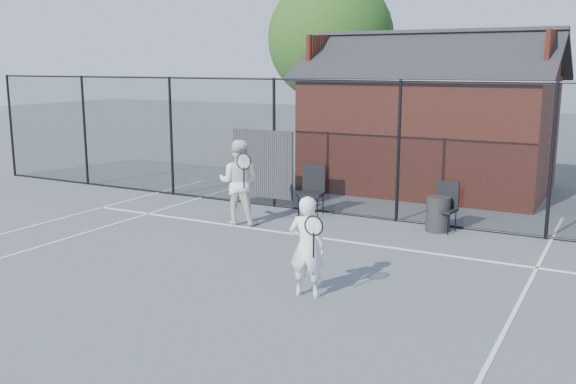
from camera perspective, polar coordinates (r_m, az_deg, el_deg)
The scene contains 10 objects.
ground at distance 10.02m, azimuth -5.45°, elevation -7.98°, with size 80.00×80.00×0.00m, color #4D5358.
court_lines at distance 9.02m, azimuth -10.20°, elevation -10.29°, with size 11.02×18.00×0.01m.
fence at distance 14.12m, azimuth 4.76°, elevation 3.72°, with size 22.04×3.00×3.00m.
clubhouse at distance 17.58m, azimuth 12.47°, elevation 5.50°, with size 6.50×4.36×4.19m.
tree_left at distance 23.49m, azimuth 3.83°, elevation 13.42°, with size 4.48×4.48×6.44m.
player_front at distance 9.19m, azimuth 1.72°, elevation -4.86°, with size 0.68×0.53×1.47m.
player_back at distance 13.36m, azimuth -4.40°, elevation 0.88°, with size 1.04×0.88×1.78m.
chair_left at distance 14.14m, azimuth 2.05°, elevation 0.05°, with size 0.52×0.55×1.09m, color black.
chair_right at distance 13.14m, azimuth 13.63°, elevation -1.38°, with size 0.47×0.49×0.98m, color black.
waste_bin at distance 13.19m, azimuth 13.19°, elevation -1.92°, with size 0.48×0.48×0.70m, color black.
Camera 1 is at (5.31, -7.83, 3.29)m, focal length 40.00 mm.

